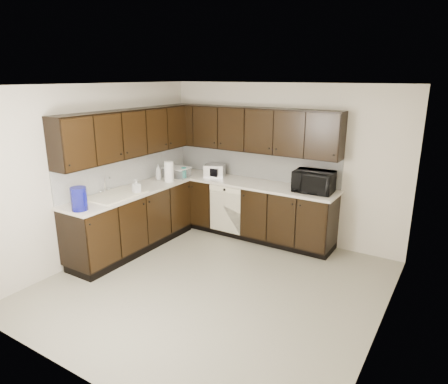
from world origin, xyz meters
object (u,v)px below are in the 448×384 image
object	(u,v)px
microwave	(314,182)
storage_bin	(177,172)
sink	(116,200)
toaster_oven	(215,171)
blue_pitcher	(79,199)

from	to	relation	value
microwave	storage_bin	xyz separation A→B (m)	(-2.30, -0.34, -0.08)
sink	toaster_oven	size ratio (longest dim) A/B	2.46
blue_pitcher	storage_bin	bearing A→B (deg)	75.64
toaster_oven	storage_bin	bearing A→B (deg)	-169.24
storage_bin	blue_pitcher	distance (m)	2.05
microwave	blue_pitcher	size ratio (longest dim) A/B	1.89
sink	microwave	bearing A→B (deg)	35.91
toaster_oven	storage_bin	world-z (taller)	toaster_oven
storage_bin	blue_pitcher	size ratio (longest dim) A/B	1.33
sink	storage_bin	xyz separation A→B (m)	(0.05, 1.36, 0.14)
toaster_oven	sink	bearing A→B (deg)	-130.18
sink	microwave	world-z (taller)	microwave
microwave	blue_pitcher	bearing A→B (deg)	-136.30
sink	storage_bin	distance (m)	1.37
sink	storage_bin	size ratio (longest dim) A/B	2.03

